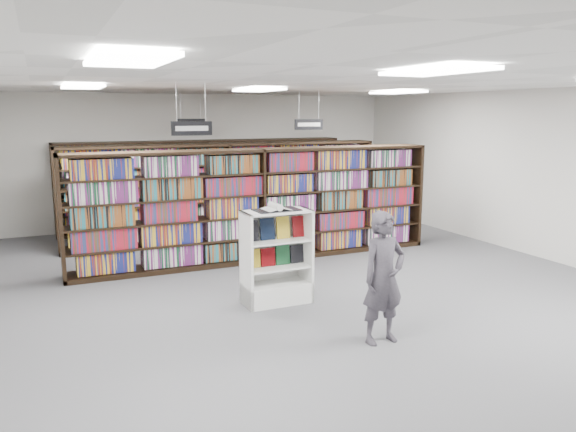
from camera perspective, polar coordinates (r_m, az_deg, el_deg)
name	(u,v)px	position (r m, az deg, el deg)	size (l,w,h in m)	color
floor	(305,289)	(8.96, 1.78, -7.43)	(12.00, 12.00, 0.00)	#494A4E
ceiling	(307,82)	(8.54, 1.91, 13.46)	(10.00, 12.00, 0.10)	white
wall_back	(202,160)	(14.22, -8.73, 5.67)	(10.00, 0.10, 3.20)	silver
wall_right	(545,175)	(11.66, 24.63, 3.83)	(0.10, 12.00, 3.20)	silver
bookshelf_row_near	(260,205)	(10.51, -2.90, 1.12)	(7.00, 0.60, 2.10)	black
bookshelf_row_mid	(227,192)	(12.37, -6.22, 2.48)	(7.00, 0.60, 2.10)	black
bookshelf_row_far	(206,183)	(13.99, -8.35, 3.34)	(7.00, 0.60, 2.10)	black
aisle_sign_left	(192,127)	(8.96, -9.75, 8.90)	(0.65, 0.02, 0.80)	#B2B2B7
aisle_sign_right	(309,123)	(11.88, 2.13, 9.37)	(0.65, 0.02, 0.80)	#B2B2B7
aisle_sign_center	(191,123)	(13.08, -9.82, 9.33)	(0.65, 0.02, 0.80)	#B2B2B7
troffer_front_left	(129,59)	(4.76, -15.86, 15.05)	(0.60, 1.20, 0.04)	white
troffer_front_center	(437,71)	(5.98, 14.86, 14.06)	(0.60, 1.20, 0.04)	white
troffer_back_left	(82,87)	(9.72, -20.17, 12.24)	(0.60, 1.20, 0.04)	white
troffer_back_center	(259,90)	(10.38, -3.01, 12.69)	(0.60, 1.20, 0.04)	white
troffer_back_right	(398,92)	(11.78, 11.08, 12.24)	(0.60, 1.20, 0.04)	white
endcap_display	(276,271)	(8.25, -1.25, -5.62)	(0.99, 0.50, 1.38)	white
open_book	(276,208)	(8.01, -1.22, 0.79)	(0.66, 0.40, 0.13)	black
shopper	(384,278)	(6.84, 9.68, -6.21)	(0.59, 0.39, 1.61)	#443F49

